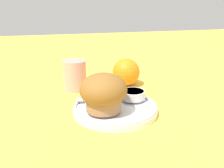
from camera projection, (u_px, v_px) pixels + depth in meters
ground_plane at (121, 109)px, 0.60m from camera, size 3.00×3.00×0.00m
plate at (115, 108)px, 0.58m from camera, size 0.19×0.19×0.02m
muffin at (103, 92)px, 0.53m from camera, size 0.10×0.10×0.08m
cream_ramekin at (133, 94)px, 0.61m from camera, size 0.06×0.06×0.02m
berry_pair at (105, 99)px, 0.59m from camera, size 0.02×0.01×0.01m
butter_knife at (108, 97)px, 0.61m from camera, size 0.16×0.02×0.00m
orange_fruit at (126, 72)px, 0.76m from camera, size 0.08×0.08×0.08m
juice_glass at (75, 75)px, 0.72m from camera, size 0.07×0.07×0.09m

